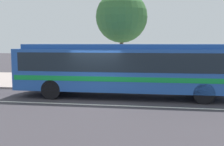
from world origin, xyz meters
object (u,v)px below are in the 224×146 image
pedestrian_waiting_near_sign (80,71)px  bus_stop_sign (195,62)px  pedestrian_walking_along_curb (217,73)px  street_tree_near_stop (122,17)px  transit_bus (125,66)px

pedestrian_waiting_near_sign → bus_stop_sign: bearing=-1.0°
bus_stop_sign → pedestrian_walking_along_curb: bearing=18.9°
pedestrian_waiting_near_sign → street_tree_near_stop: size_ratio=0.27×
transit_bus → street_tree_near_stop: bearing=99.3°
transit_bus → pedestrian_walking_along_curb: bearing=22.4°
bus_stop_sign → street_tree_near_stop: size_ratio=0.42×
pedestrian_waiting_near_sign → street_tree_near_stop: 5.05m
street_tree_near_stop → transit_bus: bearing=-80.7°
bus_stop_sign → transit_bus: bearing=-156.4°
bus_stop_sign → street_tree_near_stop: street_tree_near_stop is taller
street_tree_near_stop → pedestrian_waiting_near_sign: bearing=-126.5°
pedestrian_waiting_near_sign → pedestrian_walking_along_curb: size_ratio=1.01×
pedestrian_walking_along_curb → bus_stop_sign: bearing=-161.1°
street_tree_near_stop → pedestrian_walking_along_curb: bearing=-24.0°
pedestrian_waiting_near_sign → transit_bus: bearing=-31.2°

